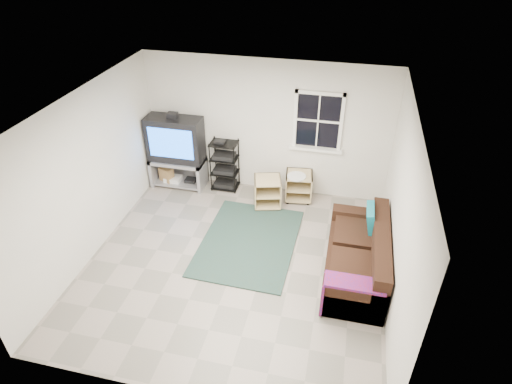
% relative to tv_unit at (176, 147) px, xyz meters
% --- Properties ---
extents(room, '(4.60, 4.62, 4.60)m').
position_rel_tv_unit_xyz_m(room, '(2.67, 0.26, 0.62)').
color(room, gray).
rests_on(room, ground).
extents(tv_unit, '(1.06, 0.53, 1.56)m').
position_rel_tv_unit_xyz_m(tv_unit, '(0.00, 0.00, 0.00)').
color(tv_unit, '#92929A').
rests_on(tv_unit, ground).
extents(av_rack, '(0.52, 0.38, 1.04)m').
position_rel_tv_unit_xyz_m(av_rack, '(0.94, 0.08, -0.41)').
color(av_rack, black).
rests_on(av_rack, ground).
extents(side_table_left, '(0.59, 0.59, 0.57)m').
position_rel_tv_unit_xyz_m(side_table_left, '(1.88, -0.30, -0.55)').
color(side_table_left, tan).
rests_on(side_table_left, ground).
extents(side_table_right, '(0.55, 0.56, 0.57)m').
position_rel_tv_unit_xyz_m(side_table_right, '(2.41, 0.04, -0.54)').
color(side_table_right, tan).
rests_on(side_table_right, ground).
extents(sofa, '(0.87, 1.96, 0.89)m').
position_rel_tv_unit_xyz_m(sofa, '(3.60, -1.83, -0.54)').
color(sofa, black).
rests_on(sofa, ground).
extents(shag_rug, '(1.59, 2.15, 0.02)m').
position_rel_tv_unit_xyz_m(shag_rug, '(1.81, -1.48, -0.85)').
color(shag_rug, '#322116').
rests_on(shag_rug, ground).
extents(paper_bag, '(0.31, 0.26, 0.38)m').
position_rel_tv_unit_xyz_m(paper_bag, '(-0.25, -0.07, -0.67)').
color(paper_bag, '#9D7A46').
rests_on(paper_bag, ground).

